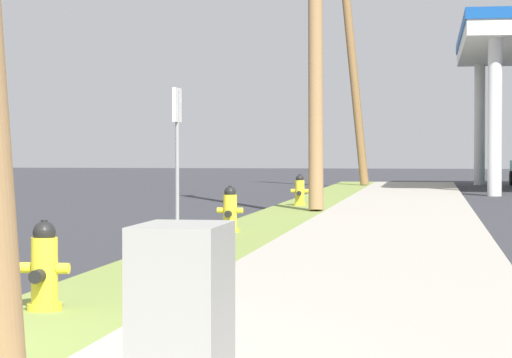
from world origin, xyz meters
TOP-DOWN VIEW (x-y plane):
  - fire_hydrant_nearest at (0.54, 2.41)m, footprint 0.42×0.38m
  - fire_hydrant_second at (0.49, 11.24)m, footprint 0.42×0.38m
  - fire_hydrant_third at (0.61, 19.85)m, footprint 0.42×0.37m
  - utility_pole_background at (0.77, 35.53)m, footprint 1.76×1.06m
  - utility_cabinet at (2.47, -1.00)m, footprint 0.48×0.70m
  - street_sign_post at (0.44, 7.71)m, footprint 0.05×0.36m

SIDE VIEW (x-z plane):
  - fire_hydrant_nearest at x=0.54m, z-range 0.07..0.82m
  - fire_hydrant_second at x=0.49m, z-range 0.07..0.82m
  - fire_hydrant_third at x=0.61m, z-range 0.07..0.82m
  - utility_cabinet at x=2.47m, z-range 0.08..1.04m
  - street_sign_post at x=0.44m, z-range 0.57..2.69m
  - utility_pole_background at x=0.77m, z-range 0.20..8.83m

